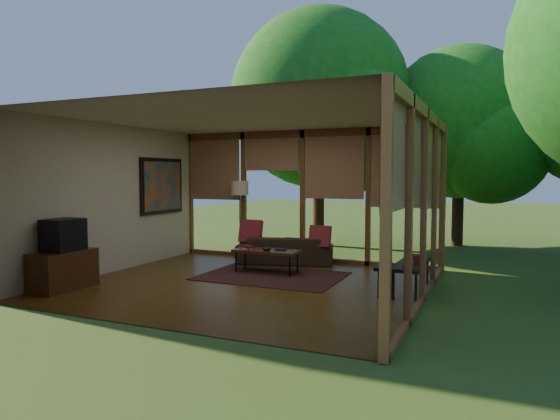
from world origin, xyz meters
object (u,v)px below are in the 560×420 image
at_px(sofa, 285,250).
at_px(coffee_table, 266,252).
at_px(television, 63,235).
at_px(side_console, 403,264).
at_px(floor_lamp, 240,192).
at_px(media_cabinet, 63,270).

xyz_separation_m(sofa, coffee_table, (0.07, -1.03, 0.11)).
relative_size(television, side_console, 0.39).
xyz_separation_m(sofa, side_console, (2.58, -1.45, 0.13)).
relative_size(floor_lamp, coffee_table, 1.38).
bearing_deg(media_cabinet, television, 0.00).
bearing_deg(coffee_table, side_console, -9.47).
height_order(sofa, floor_lamp, floor_lamp).
xyz_separation_m(media_cabinet, side_console, (4.87, 2.00, 0.11)).
xyz_separation_m(media_cabinet, floor_lamp, (1.12, 3.72, 1.11)).
bearing_deg(coffee_table, media_cabinet, -134.28).
distance_m(sofa, media_cabinet, 4.14).
distance_m(media_cabinet, coffee_table, 3.38).
height_order(sofa, side_console, sofa).
xyz_separation_m(floor_lamp, side_console, (3.75, -1.72, -1.00)).
relative_size(sofa, media_cabinet, 1.90).
distance_m(coffee_table, side_console, 2.55).
height_order(television, floor_lamp, floor_lamp).
bearing_deg(television, floor_lamp, 73.48).
relative_size(television, coffee_table, 0.46).
xyz_separation_m(sofa, television, (-2.27, -3.45, 0.57)).
bearing_deg(television, sofa, 56.60).
bearing_deg(floor_lamp, sofa, -13.10).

